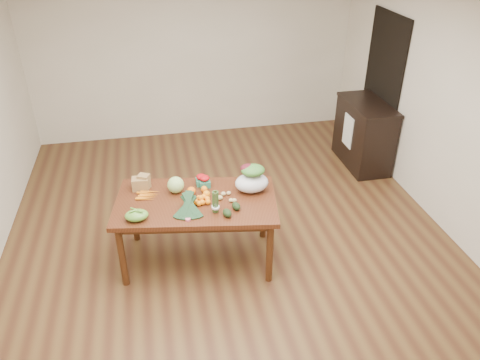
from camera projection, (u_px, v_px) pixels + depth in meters
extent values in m
plane|color=brown|center=(230.00, 240.00, 5.35)|extent=(6.00, 6.00, 0.00)
cube|color=silver|center=(193.00, 51.00, 7.18)|extent=(5.00, 0.02, 2.70)
cube|color=silver|center=(454.00, 113.00, 5.09)|extent=(0.02, 6.00, 2.70)
cube|color=#562714|center=(198.00, 230.00, 4.88)|extent=(1.73, 1.14, 0.75)
cube|color=black|center=(381.00, 90.00, 6.58)|extent=(0.02, 1.00, 2.10)
cube|color=black|center=(364.00, 134.00, 6.68)|extent=(0.52, 1.02, 0.94)
cube|color=white|center=(348.00, 131.00, 6.58)|extent=(0.02, 0.28, 0.45)
sphere|color=#A9CE77|center=(176.00, 185.00, 4.77)|extent=(0.17, 0.17, 0.17)
sphere|color=orange|center=(191.00, 191.00, 4.75)|extent=(0.09, 0.09, 0.09)
sphere|color=orange|center=(204.00, 189.00, 4.80)|extent=(0.07, 0.07, 0.07)
sphere|color=orange|center=(206.00, 194.00, 4.72)|extent=(0.08, 0.08, 0.08)
ellipsoid|color=#5E9733|center=(137.00, 215.00, 4.37)|extent=(0.22, 0.17, 0.10)
ellipsoid|color=#D3C37A|center=(220.00, 198.00, 4.68)|extent=(0.06, 0.05, 0.05)
ellipsoid|color=#DCC47F|center=(231.00, 200.00, 4.65)|extent=(0.05, 0.04, 0.04)
ellipsoid|color=tan|center=(229.00, 193.00, 4.76)|extent=(0.05, 0.04, 0.04)
ellipsoid|color=tan|center=(223.00, 194.00, 4.75)|extent=(0.05, 0.05, 0.04)
ellipsoid|color=tan|center=(234.00, 200.00, 4.64)|extent=(0.05, 0.05, 0.04)
ellipsoid|color=black|center=(227.00, 213.00, 4.43)|extent=(0.11, 0.13, 0.08)
ellipsoid|color=black|center=(236.00, 206.00, 4.53)|extent=(0.10, 0.13, 0.07)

